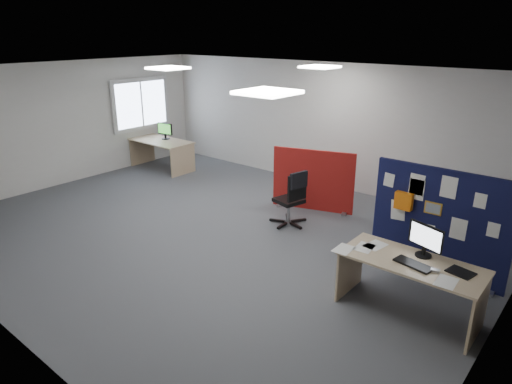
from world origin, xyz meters
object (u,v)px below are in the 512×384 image
Objects in this scene: red_divider at (313,181)px; navy_divider at (438,223)px; main_desk at (412,273)px; second_desk at (163,147)px; monitor_second at (165,130)px; monitor_main at (425,239)px; office_chair at (293,195)px.

navy_divider is at bearing -38.24° from red_divider.
main_desk is at bearing -55.36° from red_divider.
second_desk is at bearing 163.67° from main_desk.
main_desk is at bearing -16.33° from second_desk.
navy_divider is at bearing -16.41° from monitor_second.
navy_divider is 2.89m from red_divider.
red_divider is at bearing 142.51° from main_desk.
navy_divider is 7.25m from monitor_second.
red_divider is (-2.82, 2.16, 0.03)m from main_desk.
second_desk is (-7.31, 1.96, -0.41)m from monitor_main.
monitor_main is at bearing -80.29° from navy_divider.
monitor_second is at bearing 160.89° from red_divider.
second_desk is 0.42m from monitor_second.
second_desk is at bearing 172.29° from navy_divider.
office_chair is at bearing 176.19° from monitor_main.
main_desk is 1.09× the size of red_divider.
navy_divider is 1.02m from monitor_main.
red_divider is at bearing 0.49° from second_desk.
office_chair is (-2.70, 1.08, -0.38)m from monitor_main.
navy_divider reaches higher than office_chair.
red_divider is 4.48m from monitor_second.
red_divider is (-2.87, 1.99, -0.37)m from monitor_main.
main_desk is 3.64× the size of monitor_main.
monitor_second is (-7.34, 2.09, -0.01)m from monitor_main.
navy_divider is 4.16× the size of monitor_main.
main_desk is 1.02× the size of second_desk.
monitor_main is 2.94m from office_chair.
second_desk is 3.68× the size of monitor_second.
red_divider is 0.93× the size of second_desk.
monitor_main is 3.52m from red_divider.
main_desk is 2.93m from office_chair.
monitor_main is 7.58m from second_desk.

